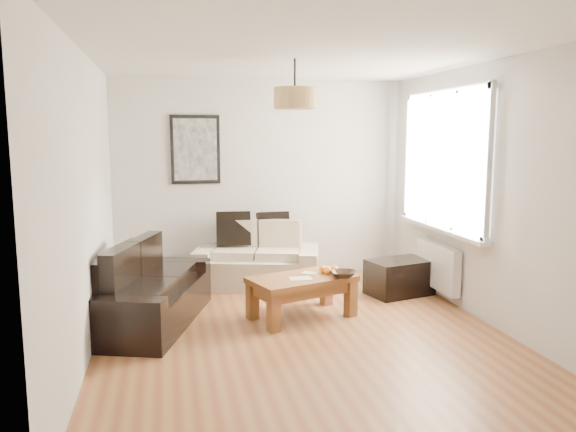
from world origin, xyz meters
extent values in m
plane|color=brown|center=(0.00, 0.00, 0.00)|extent=(4.50, 4.50, 0.00)
cube|color=white|center=(1.82, 0.80, 0.38)|extent=(0.10, 0.90, 0.52)
cylinder|color=tan|center=(0.00, 0.30, 2.23)|extent=(0.40, 0.40, 0.20)
cube|color=black|center=(1.45, 1.03, 0.21)|extent=(0.82, 0.63, 0.42)
cube|color=black|center=(-0.41, 1.96, 0.70)|extent=(0.44, 0.17, 0.43)
cube|color=black|center=(0.11, 1.96, 0.69)|extent=(0.42, 0.14, 0.41)
imported|color=black|center=(0.53, 0.34, 0.47)|extent=(0.31, 0.31, 0.06)
sphere|color=orange|center=(0.41, 0.50, 0.48)|extent=(0.09, 0.09, 0.09)
sphere|color=#FE5F15|center=(0.48, 0.51, 0.48)|extent=(0.11, 0.11, 0.10)
sphere|color=orange|center=(0.37, 0.56, 0.48)|extent=(0.09, 0.09, 0.08)
cube|color=beige|center=(0.08, 0.37, 0.44)|extent=(0.23, 0.16, 0.01)
camera|label=1|loc=(-1.22, -4.94, 1.88)|focal=34.53mm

